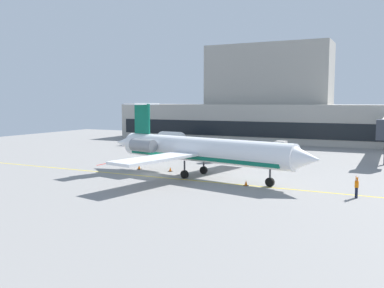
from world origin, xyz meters
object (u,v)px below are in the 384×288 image
regional_jet (199,150)px  pushback_tractor (285,150)px  marshaller (357,187)px  baggage_tug (212,155)px  belt_loader (177,151)px  fuel_tank (171,137)px

regional_jet → pushback_tractor: regional_jet is taller
regional_jet → marshaller: size_ratio=14.23×
baggage_tug → belt_loader: (-6.61, 1.72, 0.13)m
regional_jet → marshaller: regional_jet is taller
regional_jet → fuel_tank: size_ratio=4.24×
belt_loader → baggage_tug: bearing=-14.6°
regional_jet → belt_loader: 16.81m
pushback_tractor → belt_loader: (-14.56, -7.71, -0.04)m
fuel_tank → regional_jet: bearing=-56.4°
regional_jet → baggage_tug: 12.34m
baggage_tug → belt_loader: bearing=165.4°
baggage_tug → marshaller: size_ratio=1.84×
pushback_tractor → marshaller: bearing=-63.4°
baggage_tug → fuel_tank: bearing=131.9°
regional_jet → marshaller: bearing=-11.4°
marshaller → regional_jet: bearing=168.6°
baggage_tug → pushback_tractor: 12.33m
regional_jet → baggage_tug: regional_jet is taller
belt_loader → fuel_tank: 20.17m
fuel_tank → marshaller: fuel_tank is taller
regional_jet → pushback_tractor: size_ratio=6.89×
baggage_tug → pushback_tractor: bearing=49.9°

